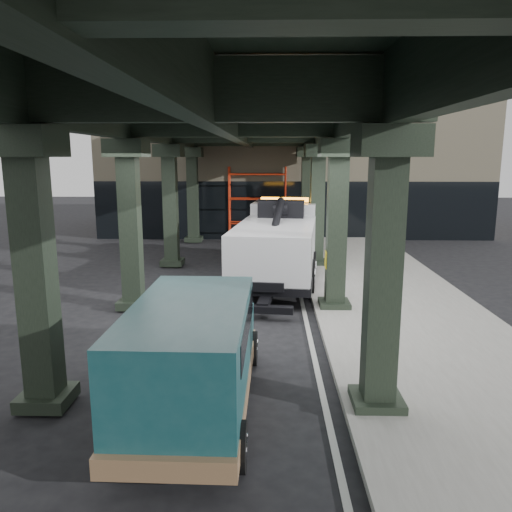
# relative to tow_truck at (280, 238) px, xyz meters

# --- Properties ---
(ground) EXTENTS (90.00, 90.00, 0.00)m
(ground) POSITION_rel_tow_truck_xyz_m (-1.06, -6.35, -1.47)
(ground) COLOR black
(ground) RESTS_ON ground
(sidewalk) EXTENTS (5.00, 40.00, 0.15)m
(sidewalk) POSITION_rel_tow_truck_xyz_m (3.44, -4.35, -1.39)
(sidewalk) COLOR gray
(sidewalk) RESTS_ON ground
(lane_stripe) EXTENTS (0.12, 38.00, 0.01)m
(lane_stripe) POSITION_rel_tow_truck_xyz_m (0.64, -4.35, -1.46)
(lane_stripe) COLOR silver
(lane_stripe) RESTS_ON ground
(viaduct) EXTENTS (7.40, 32.00, 6.40)m
(viaduct) POSITION_rel_tow_truck_xyz_m (-1.46, -4.35, 3.99)
(viaduct) COLOR black
(viaduct) RESTS_ON ground
(building) EXTENTS (22.00, 10.00, 8.00)m
(building) POSITION_rel_tow_truck_xyz_m (0.94, 13.65, 2.53)
(building) COLOR #C6B793
(building) RESTS_ON ground
(scaffolding) EXTENTS (3.08, 0.88, 4.00)m
(scaffolding) POSITION_rel_tow_truck_xyz_m (-1.06, 8.29, 0.64)
(scaffolding) COLOR red
(scaffolding) RESTS_ON ground
(tow_truck) EXTENTS (3.53, 9.40, 3.01)m
(tow_truck) POSITION_rel_tow_truck_xyz_m (0.00, 0.00, 0.00)
(tow_truck) COLOR black
(tow_truck) RESTS_ON ground
(towed_van) EXTENTS (2.16, 5.21, 2.10)m
(towed_van) POSITION_rel_tow_truck_xyz_m (-1.72, -10.50, -0.34)
(towed_van) COLOR #134145
(towed_van) RESTS_ON ground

